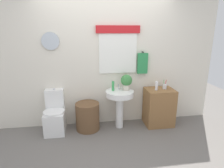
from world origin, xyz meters
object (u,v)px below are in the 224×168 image
object	(u,v)px
toilet	(55,116)
soap_bottle	(113,86)
laundry_hamper	(88,116)
potted_plant	(126,81)
lotion_bottle	(157,86)
pedestal_sink	(120,100)
toothbrush_cup	(165,86)
wooden_cabinet	(159,107)

from	to	relation	value
toilet	soap_bottle	xyz separation A→B (m)	(1.10, 0.01, 0.53)
laundry_hamper	soap_bottle	xyz separation A→B (m)	(0.50, 0.05, 0.57)
potted_plant	lotion_bottle	bearing A→B (deg)	-10.01
lotion_bottle	soap_bottle	bearing A→B (deg)	173.79
pedestal_sink	potted_plant	size ratio (longest dim) A/B	2.48
toilet	laundry_hamper	distance (m)	0.61
pedestal_sink	lotion_bottle	distance (m)	0.75
toilet	lotion_bottle	world-z (taller)	lotion_bottle
laundry_hamper	potted_plant	xyz separation A→B (m)	(0.76, 0.06, 0.65)
lotion_bottle	toothbrush_cup	xyz separation A→B (m)	(0.19, 0.06, -0.04)
toilet	toothbrush_cup	bearing A→B (deg)	-0.42
soap_bottle	potted_plant	bearing A→B (deg)	2.20
soap_bottle	toothbrush_cup	size ratio (longest dim) A/B	0.99
wooden_cabinet	lotion_bottle	xyz separation A→B (m)	(-0.10, -0.04, 0.46)
toilet	lotion_bottle	xyz separation A→B (m)	(1.93, -0.08, 0.53)
toothbrush_cup	laundry_hamper	bearing A→B (deg)	-179.24
soap_bottle	lotion_bottle	size ratio (longest dim) A/B	1.04
toilet	potted_plant	distance (m)	1.49
pedestal_sink	lotion_bottle	world-z (taller)	lotion_bottle
toilet	wooden_cabinet	xyz separation A→B (m)	(2.02, -0.04, 0.07)
lotion_bottle	potted_plant	bearing A→B (deg)	169.99
soap_bottle	pedestal_sink	bearing A→B (deg)	-22.62
potted_plant	toilet	bearing A→B (deg)	-178.97
wooden_cabinet	soap_bottle	distance (m)	1.03
wooden_cabinet	soap_bottle	xyz separation A→B (m)	(-0.92, 0.05, 0.46)
soap_bottle	potted_plant	world-z (taller)	potted_plant
wooden_cabinet	toothbrush_cup	world-z (taller)	toothbrush_cup
laundry_hamper	wooden_cabinet	bearing A→B (deg)	0.00
pedestal_sink	soap_bottle	xyz separation A→B (m)	(-0.12, 0.05, 0.27)
soap_bottle	potted_plant	distance (m)	0.27
toilet	potted_plant	world-z (taller)	potted_plant
laundry_hamper	toothbrush_cup	world-z (taller)	toothbrush_cup
soap_bottle	lotion_bottle	bearing A→B (deg)	-6.21
wooden_cabinet	toothbrush_cup	xyz separation A→B (m)	(0.10, 0.02, 0.42)
wooden_cabinet	pedestal_sink	bearing A→B (deg)	180.00
toilet	toothbrush_cup	distance (m)	2.17
laundry_hamper	toothbrush_cup	bearing A→B (deg)	0.76
laundry_hamper	potted_plant	size ratio (longest dim) A/B	1.77
pedestal_sink	lotion_bottle	size ratio (longest dim) A/B	4.23
pedestal_sink	wooden_cabinet	world-z (taller)	pedestal_sink
wooden_cabinet	toothbrush_cup	size ratio (longest dim) A/B	4.01
laundry_hamper	pedestal_sink	distance (m)	0.69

